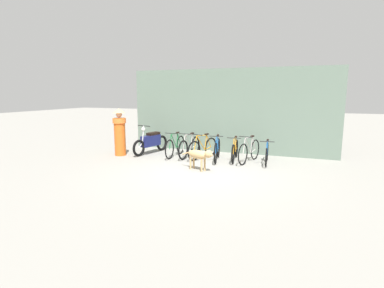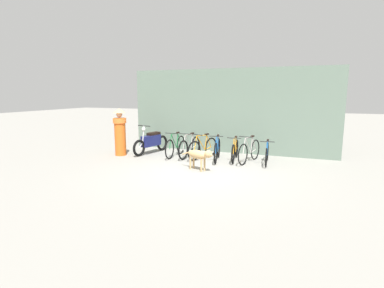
{
  "view_description": "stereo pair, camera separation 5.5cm",
  "coord_description": "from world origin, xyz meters",
  "px_view_note": "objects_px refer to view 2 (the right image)",
  "views": [
    {
      "loc": [
        2.84,
        -7.99,
        2.31
      ],
      "look_at": [
        -0.63,
        1.02,
        0.65
      ],
      "focal_mm": 28.0,
      "sensor_mm": 36.0,
      "label": 1
    },
    {
      "loc": [
        2.89,
        -7.97,
        2.31
      ],
      "look_at": [
        -0.63,
        1.02,
        0.65
      ],
      "focal_mm": 28.0,
      "sensor_mm": 36.0,
      "label": 2
    }
  ],
  "objects_px": {
    "bicycle_1": "(190,147)",
    "person_in_robes": "(120,131)",
    "bicycle_3": "(217,150)",
    "stray_dog": "(199,155)",
    "bicycle_2": "(203,148)",
    "motorcycle": "(151,142)",
    "bicycle_6": "(267,154)",
    "bicycle_5": "(249,151)",
    "bicycle_4": "(235,151)",
    "bicycle_0": "(175,146)"
  },
  "relations": [
    {
      "from": "bicycle_3",
      "to": "stray_dog",
      "type": "distance_m",
      "value": 1.48
    },
    {
      "from": "bicycle_4",
      "to": "bicycle_5",
      "type": "distance_m",
      "value": 0.53
    },
    {
      "from": "bicycle_0",
      "to": "motorcycle",
      "type": "height_order",
      "value": "motorcycle"
    },
    {
      "from": "bicycle_0",
      "to": "stray_dog",
      "type": "distance_m",
      "value": 2.19
    },
    {
      "from": "bicycle_1",
      "to": "person_in_robes",
      "type": "distance_m",
      "value": 2.66
    },
    {
      "from": "bicycle_2",
      "to": "bicycle_4",
      "type": "height_order",
      "value": "bicycle_2"
    },
    {
      "from": "bicycle_3",
      "to": "motorcycle",
      "type": "bearing_deg",
      "value": -106.85
    },
    {
      "from": "bicycle_5",
      "to": "person_in_robes",
      "type": "height_order",
      "value": "person_in_robes"
    },
    {
      "from": "person_in_robes",
      "to": "bicycle_4",
      "type": "bearing_deg",
      "value": -176.16
    },
    {
      "from": "bicycle_0",
      "to": "bicycle_2",
      "type": "xyz_separation_m",
      "value": [
        1.05,
        0.03,
        -0.01
      ]
    },
    {
      "from": "bicycle_0",
      "to": "bicycle_6",
      "type": "bearing_deg",
      "value": 90.65
    },
    {
      "from": "bicycle_0",
      "to": "bicycle_4",
      "type": "xyz_separation_m",
      "value": [
        2.19,
        0.14,
        -0.03
      ]
    },
    {
      "from": "bicycle_6",
      "to": "stray_dog",
      "type": "relative_size",
      "value": 1.4
    },
    {
      "from": "bicycle_2",
      "to": "bicycle_5",
      "type": "xyz_separation_m",
      "value": [
        1.65,
        0.0,
        0.01
      ]
    },
    {
      "from": "bicycle_2",
      "to": "bicycle_6",
      "type": "bearing_deg",
      "value": 108.47
    },
    {
      "from": "bicycle_0",
      "to": "bicycle_1",
      "type": "xyz_separation_m",
      "value": [
        0.54,
        0.06,
        -0.01
      ]
    },
    {
      "from": "bicycle_0",
      "to": "bicycle_5",
      "type": "xyz_separation_m",
      "value": [
        2.7,
        0.03,
        0.01
      ]
    },
    {
      "from": "motorcycle",
      "to": "person_in_robes",
      "type": "xyz_separation_m",
      "value": [
        -0.88,
        -0.74,
        0.45
      ]
    },
    {
      "from": "bicycle_0",
      "to": "motorcycle",
      "type": "relative_size",
      "value": 0.87
    },
    {
      "from": "bicycle_5",
      "to": "stray_dog",
      "type": "relative_size",
      "value": 1.46
    },
    {
      "from": "bicycle_1",
      "to": "bicycle_2",
      "type": "xyz_separation_m",
      "value": [
        0.52,
        -0.03,
        0.0
      ]
    },
    {
      "from": "motorcycle",
      "to": "bicycle_2",
      "type": "bearing_deg",
      "value": 97.55
    },
    {
      "from": "bicycle_0",
      "to": "bicycle_2",
      "type": "bearing_deg",
      "value": 91.29
    },
    {
      "from": "bicycle_0",
      "to": "bicycle_3",
      "type": "relative_size",
      "value": 1.0
    },
    {
      "from": "bicycle_2",
      "to": "bicycle_5",
      "type": "distance_m",
      "value": 1.65
    },
    {
      "from": "bicycle_5",
      "to": "bicycle_1",
      "type": "bearing_deg",
      "value": -77.89
    },
    {
      "from": "bicycle_3",
      "to": "bicycle_4",
      "type": "bearing_deg",
      "value": 103.63
    },
    {
      "from": "bicycle_1",
      "to": "stray_dog",
      "type": "distance_m",
      "value": 1.92
    },
    {
      "from": "bicycle_2",
      "to": "person_in_robes",
      "type": "relative_size",
      "value": 0.93
    },
    {
      "from": "motorcycle",
      "to": "bicycle_6",
      "type": "bearing_deg",
      "value": 99.9
    },
    {
      "from": "motorcycle",
      "to": "bicycle_4",
      "type": "bearing_deg",
      "value": 100.84
    },
    {
      "from": "bicycle_0",
      "to": "bicycle_1",
      "type": "relative_size",
      "value": 1.01
    },
    {
      "from": "bicycle_3",
      "to": "bicycle_4",
      "type": "distance_m",
      "value": 0.62
    },
    {
      "from": "bicycle_1",
      "to": "bicycle_5",
      "type": "bearing_deg",
      "value": 93.98
    },
    {
      "from": "bicycle_0",
      "to": "motorcycle",
      "type": "bearing_deg",
      "value": -99.52
    },
    {
      "from": "bicycle_3",
      "to": "bicycle_6",
      "type": "xyz_separation_m",
      "value": [
        1.65,
        0.17,
        -0.04
      ]
    },
    {
      "from": "bicycle_1",
      "to": "bicycle_2",
      "type": "bearing_deg",
      "value": 91.31
    },
    {
      "from": "bicycle_4",
      "to": "motorcycle",
      "type": "bearing_deg",
      "value": -97.39
    },
    {
      "from": "bicycle_4",
      "to": "person_in_robes",
      "type": "height_order",
      "value": "person_in_robes"
    },
    {
      "from": "motorcycle",
      "to": "person_in_robes",
      "type": "distance_m",
      "value": 1.23
    },
    {
      "from": "motorcycle",
      "to": "stray_dog",
      "type": "xyz_separation_m",
      "value": [
        2.62,
        -1.77,
        0.02
      ]
    },
    {
      "from": "bicycle_1",
      "to": "bicycle_6",
      "type": "distance_m",
      "value": 2.74
    },
    {
      "from": "bicycle_2",
      "to": "bicycle_6",
      "type": "height_order",
      "value": "bicycle_2"
    },
    {
      "from": "person_in_robes",
      "to": "motorcycle",
      "type": "bearing_deg",
      "value": -145.74
    },
    {
      "from": "bicycle_3",
      "to": "stray_dog",
      "type": "bearing_deg",
      "value": -15.3
    },
    {
      "from": "bicycle_3",
      "to": "stray_dog",
      "type": "height_order",
      "value": "bicycle_3"
    },
    {
      "from": "bicycle_2",
      "to": "motorcycle",
      "type": "height_order",
      "value": "motorcycle"
    },
    {
      "from": "bicycle_0",
      "to": "bicycle_3",
      "type": "distance_m",
      "value": 1.63
    },
    {
      "from": "bicycle_0",
      "to": "stray_dog",
      "type": "relative_size",
      "value": 1.48
    },
    {
      "from": "bicycle_0",
      "to": "bicycle_1",
      "type": "distance_m",
      "value": 0.54
    }
  ]
}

